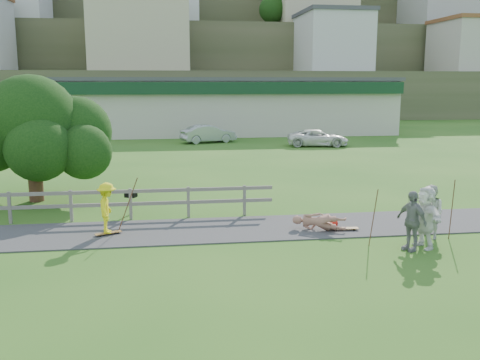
{
  "coord_description": "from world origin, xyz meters",
  "views": [
    {
      "loc": [
        -0.8,
        -15.12,
        4.73
      ],
      "look_at": [
        1.65,
        2.0,
        1.54
      ],
      "focal_mm": 40.0,
      "sensor_mm": 36.0,
      "label": 1
    }
  ],
  "objects_px": {
    "skater_rider": "(107,211)",
    "bbq": "(131,203)",
    "spectator_b": "(411,221)",
    "skater_fallen": "(319,222)",
    "car_white": "(318,138)",
    "spectator_d": "(425,217)",
    "tree": "(33,151)",
    "car_silver": "(208,134)",
    "spectator_a": "(431,212)"
  },
  "relations": [
    {
      "from": "skater_fallen",
      "to": "tree",
      "type": "height_order",
      "value": "tree"
    },
    {
      "from": "skater_fallen",
      "to": "spectator_d",
      "type": "distance_m",
      "value": 3.31
    },
    {
      "from": "spectator_d",
      "to": "car_white",
      "type": "bearing_deg",
      "value": 161.08
    },
    {
      "from": "spectator_a",
      "to": "tree",
      "type": "distance_m",
      "value": 14.99
    },
    {
      "from": "skater_rider",
      "to": "spectator_b",
      "type": "distance_m",
      "value": 9.07
    },
    {
      "from": "tree",
      "to": "bbq",
      "type": "relative_size",
      "value": 7.06
    },
    {
      "from": "spectator_d",
      "to": "bbq",
      "type": "bearing_deg",
      "value": -130.84
    },
    {
      "from": "car_silver",
      "to": "tree",
      "type": "height_order",
      "value": "tree"
    },
    {
      "from": "spectator_b",
      "to": "car_white",
      "type": "relative_size",
      "value": 0.39
    },
    {
      "from": "skater_rider",
      "to": "car_white",
      "type": "bearing_deg",
      "value": -32.13
    },
    {
      "from": "car_white",
      "to": "bbq",
      "type": "height_order",
      "value": "car_white"
    },
    {
      "from": "car_white",
      "to": "spectator_a",
      "type": "bearing_deg",
      "value": -178.74
    },
    {
      "from": "spectator_d",
      "to": "car_silver",
      "type": "xyz_separation_m",
      "value": [
        -3.9,
        27.84,
        -0.2
      ]
    },
    {
      "from": "car_silver",
      "to": "tree",
      "type": "bearing_deg",
      "value": 139.2
    },
    {
      "from": "tree",
      "to": "car_silver",
      "type": "bearing_deg",
      "value": 66.61
    },
    {
      "from": "spectator_a",
      "to": "car_silver",
      "type": "bearing_deg",
      "value": 170.34
    },
    {
      "from": "spectator_d",
      "to": "car_silver",
      "type": "bearing_deg",
      "value": 178.28
    },
    {
      "from": "skater_rider",
      "to": "skater_fallen",
      "type": "height_order",
      "value": "skater_rider"
    },
    {
      "from": "bbq",
      "to": "spectator_b",
      "type": "bearing_deg",
      "value": -10.46
    },
    {
      "from": "skater_rider",
      "to": "skater_fallen",
      "type": "relative_size",
      "value": 0.93
    },
    {
      "from": "car_silver",
      "to": "car_white",
      "type": "distance_m",
      "value": 8.6
    },
    {
      "from": "skater_rider",
      "to": "car_silver",
      "type": "height_order",
      "value": "skater_rider"
    },
    {
      "from": "skater_rider",
      "to": "tree",
      "type": "distance_m",
      "value": 6.52
    },
    {
      "from": "spectator_b",
      "to": "car_white",
      "type": "xyz_separation_m",
      "value": [
        4.45,
        24.54,
        -0.24
      ]
    },
    {
      "from": "skater_fallen",
      "to": "car_silver",
      "type": "height_order",
      "value": "car_silver"
    },
    {
      "from": "spectator_a",
      "to": "car_white",
      "type": "xyz_separation_m",
      "value": [
        3.32,
        23.51,
        -0.2
      ]
    },
    {
      "from": "spectator_a",
      "to": "car_silver",
      "type": "relative_size",
      "value": 0.39
    },
    {
      "from": "spectator_a",
      "to": "car_silver",
      "type": "distance_m",
      "value": 27.37
    },
    {
      "from": "spectator_d",
      "to": "bbq",
      "type": "height_order",
      "value": "spectator_d"
    },
    {
      "from": "spectator_b",
      "to": "car_white",
      "type": "distance_m",
      "value": 24.94
    },
    {
      "from": "spectator_a",
      "to": "skater_rider",
      "type": "bearing_deg",
      "value": -118.82
    },
    {
      "from": "skater_fallen",
      "to": "car_white",
      "type": "xyz_separation_m",
      "value": [
        6.47,
        22.29,
        0.31
      ]
    },
    {
      "from": "skater_rider",
      "to": "spectator_a",
      "type": "distance_m",
      "value": 9.93
    },
    {
      "from": "skater_rider",
      "to": "spectator_d",
      "type": "relative_size",
      "value": 0.88
    },
    {
      "from": "spectator_a",
      "to": "spectator_d",
      "type": "xyz_separation_m",
      "value": [
        -0.63,
        -0.84,
        0.08
      ]
    },
    {
      "from": "spectator_b",
      "to": "bbq",
      "type": "relative_size",
      "value": 2.06
    },
    {
      "from": "spectator_a",
      "to": "car_white",
      "type": "bearing_deg",
      "value": 152.77
    },
    {
      "from": "car_white",
      "to": "bbq",
      "type": "relative_size",
      "value": 5.34
    },
    {
      "from": "car_silver",
      "to": "tree",
      "type": "distance_m",
      "value": 21.69
    },
    {
      "from": "skater_fallen",
      "to": "spectator_b",
      "type": "xyz_separation_m",
      "value": [
        2.02,
        -2.24,
        0.55
      ]
    },
    {
      "from": "car_silver",
      "to": "car_white",
      "type": "xyz_separation_m",
      "value": [
        7.86,
        -3.49,
        -0.08
      ]
    },
    {
      "from": "spectator_a",
      "to": "car_white",
      "type": "distance_m",
      "value": 23.74
    },
    {
      "from": "bbq",
      "to": "skater_rider",
      "type": "bearing_deg",
      "value": -78.65
    },
    {
      "from": "skater_fallen",
      "to": "bbq",
      "type": "bearing_deg",
      "value": 91.24
    },
    {
      "from": "skater_rider",
      "to": "spectator_a",
      "type": "relative_size",
      "value": 0.96
    },
    {
      "from": "bbq",
      "to": "skater_fallen",
      "type": "bearing_deg",
      "value": -4.17
    },
    {
      "from": "skater_fallen",
      "to": "car_white",
      "type": "distance_m",
      "value": 23.22
    },
    {
      "from": "car_silver",
      "to": "car_white",
      "type": "bearing_deg",
      "value": -131.35
    },
    {
      "from": "skater_rider",
      "to": "bbq",
      "type": "xyz_separation_m",
      "value": [
        0.56,
        2.69,
        -0.37
      ]
    },
    {
      "from": "skater_fallen",
      "to": "car_silver",
      "type": "bearing_deg",
      "value": 31.61
    }
  ]
}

